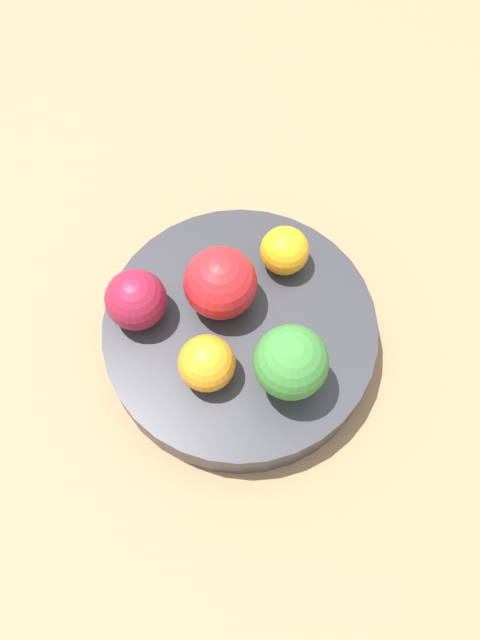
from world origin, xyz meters
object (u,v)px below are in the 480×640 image
Objects in this scene: orange_front at (285,251)px; orange_back at (207,363)px; broccoli at (291,363)px; bowl at (240,335)px; apple_red at (136,300)px; apple_green at (220,283)px.

orange_back is at bearing -143.52° from orange_front.
orange_front is (0.04, 0.10, -0.02)m from broccoli.
bowl is 0.09m from broccoli.
broccoli is 1.38× the size of apple_red.
bowl is at bearing 37.15° from orange_back.
bowl is 3.31× the size of broccoli.
broccoli is 0.07m from orange_back.
apple_green reaches higher than apple_red.
apple_red is at bearing 168.71° from apple_green.
bowl is 5.52× the size of orange_front.
orange_back is at bearing -120.15° from apple_green.
broccoli is 1.16× the size of apple_green.
apple_green is at bearing 105.00° from broccoli.
broccoli is 1.67× the size of orange_front.
apple_green is (0.07, -0.01, 0.00)m from apple_red.
orange_front is at bearing 36.48° from orange_back.
apple_green reaches higher than orange_back.
apple_red is 0.08m from orange_back.
broccoli is at bearing -73.88° from bowl.
bowl is 4.57× the size of apple_red.
broccoli is at bearing -47.80° from apple_red.
bowl is 0.06m from apple_green.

